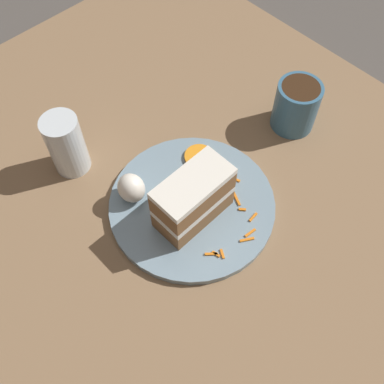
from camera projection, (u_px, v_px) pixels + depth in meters
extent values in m
plane|color=#4C4742|center=(179.00, 229.00, 0.78)|extent=(6.00, 6.00, 0.00)
cube|color=#846647|center=(179.00, 226.00, 0.78)|extent=(1.22, 1.07, 0.02)
cylinder|color=gray|center=(192.00, 205.00, 0.78)|extent=(0.29, 0.29, 0.01)
cube|color=brown|center=(193.00, 208.00, 0.74)|extent=(0.07, 0.13, 0.04)
cube|color=white|center=(193.00, 200.00, 0.72)|extent=(0.07, 0.13, 0.01)
cube|color=brown|center=(193.00, 192.00, 0.70)|extent=(0.07, 0.13, 0.04)
cube|color=white|center=(193.00, 183.00, 0.68)|extent=(0.07, 0.13, 0.01)
ellipsoid|color=white|center=(131.00, 188.00, 0.76)|extent=(0.05, 0.04, 0.05)
cylinder|color=orange|center=(199.00, 157.00, 0.82)|extent=(0.05, 0.05, 0.01)
cube|color=orange|center=(250.00, 233.00, 0.74)|extent=(0.01, 0.02, 0.00)
cube|color=orange|center=(215.00, 255.00, 0.72)|extent=(0.02, 0.01, 0.00)
cube|color=orange|center=(233.00, 178.00, 0.80)|extent=(0.03, 0.01, 0.00)
cube|color=orange|center=(253.00, 217.00, 0.75)|extent=(0.01, 0.02, 0.00)
cube|color=orange|center=(242.00, 209.00, 0.76)|extent=(0.01, 0.01, 0.00)
cube|color=orange|center=(222.00, 254.00, 0.72)|extent=(0.02, 0.01, 0.00)
cube|color=orange|center=(211.00, 254.00, 0.72)|extent=(0.02, 0.02, 0.00)
cube|color=orange|center=(237.00, 199.00, 0.77)|extent=(0.03, 0.01, 0.00)
cube|color=orange|center=(247.00, 240.00, 0.73)|extent=(0.02, 0.02, 0.00)
cylinder|color=silver|center=(66.00, 145.00, 0.78)|extent=(0.06, 0.06, 0.12)
cylinder|color=silver|center=(71.00, 158.00, 0.81)|extent=(0.06, 0.06, 0.04)
cylinder|color=#386684|center=(296.00, 106.00, 0.84)|extent=(0.08, 0.08, 0.10)
cylinder|color=#382314|center=(300.00, 90.00, 0.81)|extent=(0.07, 0.07, 0.01)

